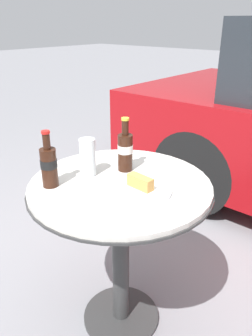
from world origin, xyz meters
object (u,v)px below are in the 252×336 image
object	(u,v)px
drinking_glass	(88,159)
lunch_plate_near	(140,188)
bistro_table	(120,217)
cola_bottle_right	(49,165)
cola_bottle_left	(125,150)

from	to	relation	value
drinking_glass	lunch_plate_near	xyz separation A→B (m)	(0.25, 0.03, -0.06)
bistro_table	cola_bottle_right	xyz separation A→B (m)	(-0.19, -0.20, 0.25)
drinking_glass	cola_bottle_right	bearing A→B (deg)	-103.83
cola_bottle_right	drinking_glass	bearing A→B (deg)	76.17
cola_bottle_left	drinking_glass	world-z (taller)	cola_bottle_left
cola_bottle_left	lunch_plate_near	xyz separation A→B (m)	(0.17, -0.11, -0.08)
drinking_glass	bistro_table	bearing A→B (deg)	13.38
cola_bottle_left	lunch_plate_near	world-z (taller)	cola_bottle_left
cola_bottle_left	cola_bottle_right	xyz separation A→B (m)	(-0.12, -0.30, -0.00)
cola_bottle_left	drinking_glass	distance (m)	0.16
cola_bottle_left	lunch_plate_near	bearing A→B (deg)	-33.78
cola_bottle_left	lunch_plate_near	distance (m)	0.22
drinking_glass	lunch_plate_near	world-z (taller)	drinking_glass
cola_bottle_right	lunch_plate_near	distance (m)	0.36
cola_bottle_right	cola_bottle_left	bearing A→B (deg)	67.80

